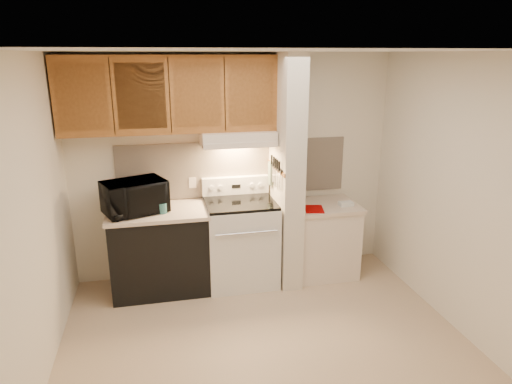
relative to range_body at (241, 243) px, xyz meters
name	(u,v)px	position (x,y,z in m)	size (l,w,h in m)	color
floor	(265,339)	(0.00, -1.16, -0.46)	(3.60, 3.60, 0.00)	#C9AB8A
ceiling	(266,51)	(0.00, -1.16, 2.04)	(3.60, 3.60, 0.00)	white
wall_back	(234,167)	(0.00, 0.34, 0.79)	(3.60, 0.02, 2.50)	#F0E4CC
wall_left	(31,226)	(-1.80, -1.16, 0.79)	(0.02, 3.00, 2.50)	#F0E4CC
wall_right	(458,195)	(1.80, -1.16, 0.79)	(0.02, 3.00, 2.50)	#F0E4CC
backsplash	(235,168)	(0.00, 0.33, 0.78)	(2.60, 0.02, 0.63)	beige
range_body	(241,243)	(0.00, 0.00, 0.00)	(0.76, 0.65, 0.92)	silver
oven_window	(246,251)	(0.00, -0.32, 0.04)	(0.50, 0.01, 0.30)	black
oven_handle	(247,233)	(0.00, -0.35, 0.26)	(0.02, 0.02, 0.65)	silver
cooktop	(240,203)	(0.00, 0.00, 0.48)	(0.74, 0.64, 0.03)	black
range_backguard	(236,185)	(0.00, 0.28, 0.59)	(0.76, 0.08, 0.20)	silver
range_display	(236,186)	(0.00, 0.24, 0.59)	(0.10, 0.01, 0.04)	black
range_knob_left_outer	(211,188)	(-0.28, 0.24, 0.59)	(0.05, 0.05, 0.02)	silver
range_knob_left_inner	(220,187)	(-0.18, 0.24, 0.59)	(0.05, 0.05, 0.02)	silver
range_knob_right_inner	(252,185)	(0.18, 0.24, 0.59)	(0.05, 0.05, 0.02)	silver
range_knob_right_outer	(260,185)	(0.28, 0.24, 0.59)	(0.05, 0.05, 0.02)	silver
dishwasher_front	(160,252)	(-0.88, 0.01, -0.03)	(1.00, 0.63, 0.87)	black
left_countertop	(158,212)	(-0.88, 0.01, 0.43)	(1.04, 0.67, 0.04)	beige
spoon_rest	(123,208)	(-1.23, 0.15, 0.46)	(0.21, 0.07, 0.01)	black
teal_jar	(162,208)	(-0.83, -0.09, 0.50)	(0.10, 0.10, 0.11)	#295C5F
outlet	(193,183)	(-0.48, 0.32, 0.64)	(0.08, 0.01, 0.12)	beige
microwave	(134,197)	(-1.10, -0.01, 0.62)	(0.61, 0.41, 0.34)	black
partition_pillar	(286,172)	(0.51, -0.01, 0.79)	(0.22, 0.70, 2.50)	beige
pillar_trim	(276,168)	(0.39, -0.01, 0.84)	(0.01, 0.70, 0.04)	#9C5D28
knife_strip	(277,167)	(0.39, -0.06, 0.86)	(0.02, 0.42, 0.04)	black
knife_blade_a	(279,180)	(0.38, -0.22, 0.76)	(0.01, 0.04, 0.16)	silver
knife_handle_a	(279,166)	(0.38, -0.20, 0.91)	(0.02, 0.02, 0.10)	black
knife_blade_b	(277,179)	(0.38, -0.13, 0.75)	(0.01, 0.04, 0.18)	silver
knife_handle_b	(277,164)	(0.38, -0.12, 0.91)	(0.02, 0.02, 0.10)	black
knife_blade_c	(275,178)	(0.38, -0.05, 0.74)	(0.01, 0.04, 0.20)	silver
knife_handle_c	(276,163)	(0.38, -0.06, 0.91)	(0.02, 0.02, 0.10)	black
knife_blade_d	(274,175)	(0.38, 0.03, 0.76)	(0.01, 0.04, 0.16)	silver
knife_handle_d	(274,161)	(0.38, 0.02, 0.91)	(0.02, 0.02, 0.10)	black
knife_blade_e	(272,174)	(0.38, 0.09, 0.75)	(0.01, 0.04, 0.18)	silver
knife_handle_e	(272,159)	(0.38, 0.11, 0.91)	(0.02, 0.02, 0.10)	black
oven_mitt	(271,173)	(0.38, 0.17, 0.74)	(0.03, 0.11, 0.26)	slate
right_cab_base	(323,240)	(0.97, -0.01, -0.06)	(0.70, 0.60, 0.81)	beige
right_countertop	(325,206)	(0.97, -0.01, 0.37)	(0.74, 0.64, 0.04)	beige
red_folder	(314,209)	(0.79, -0.16, 0.39)	(0.20, 0.27, 0.01)	#940100
white_box	(346,204)	(1.18, -0.11, 0.41)	(0.16, 0.10, 0.04)	white
range_hood	(237,137)	(0.00, 0.12, 1.17)	(0.78, 0.44, 0.15)	beige
hood_lip	(241,145)	(0.00, -0.08, 1.12)	(0.78, 0.04, 0.06)	beige
upper_cabinets	(169,94)	(-0.69, 0.17, 1.62)	(2.18, 0.33, 0.77)	#9C5D28
cab_door_a	(82,97)	(-1.51, 0.01, 1.62)	(0.46, 0.01, 0.63)	#9C5D28
cab_gap_a	(112,97)	(-1.23, 0.01, 1.62)	(0.01, 0.01, 0.73)	black
cab_door_b	(141,96)	(-0.96, 0.01, 1.62)	(0.46, 0.01, 0.63)	#9C5D28
cab_gap_b	(170,96)	(-0.69, 0.01, 1.62)	(0.01, 0.01, 0.73)	black
cab_door_c	(198,95)	(-0.42, 0.01, 1.62)	(0.46, 0.01, 0.63)	#9C5D28
cab_gap_c	(225,95)	(-0.14, 0.01, 1.62)	(0.01, 0.01, 0.73)	black
cab_door_d	(251,94)	(0.13, 0.01, 1.62)	(0.46, 0.01, 0.63)	#9C5D28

